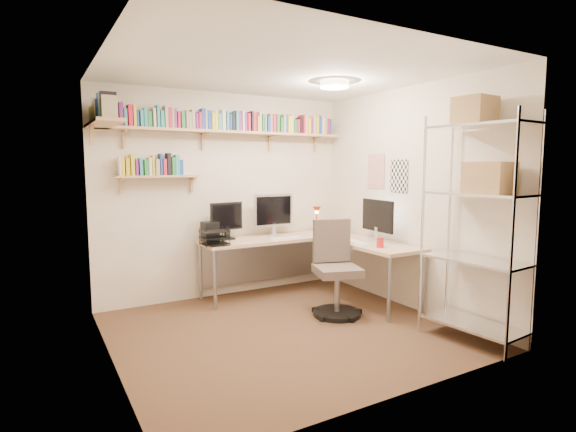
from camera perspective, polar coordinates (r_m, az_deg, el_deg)
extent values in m
plane|color=#4A351F|center=(4.58, -0.27, -14.31)|extent=(3.20, 3.20, 0.00)
cube|color=beige|center=(5.65, -7.83, 2.59)|extent=(3.20, 0.04, 2.50)
cube|color=beige|center=(3.78, -21.90, 0.34)|extent=(0.04, 3.00, 2.50)
cube|color=beige|center=(5.27, 15.02, 2.17)|extent=(0.04, 3.00, 2.50)
cube|color=beige|center=(3.09, 13.60, -0.63)|extent=(3.20, 0.04, 2.50)
cube|color=white|center=(4.37, -0.29, 18.03)|extent=(3.20, 3.00, 0.04)
cube|color=white|center=(5.66, 11.09, 5.58)|extent=(0.01, 0.30, 0.42)
cube|color=white|center=(5.36, 13.89, 4.94)|extent=(0.01, 0.28, 0.38)
cylinder|color=#FFEAC6|center=(4.90, 5.93, 16.25)|extent=(0.30, 0.30, 0.06)
cube|color=tan|center=(5.53, -7.46, 10.50)|extent=(3.05, 0.25, 0.03)
cube|color=tan|center=(4.73, -22.42, 10.79)|extent=(0.25, 1.00, 0.03)
cube|color=tan|center=(5.28, -16.07, 4.86)|extent=(0.95, 0.20, 0.02)
cube|color=tan|center=(5.25, -20.09, 9.63)|extent=(0.03, 0.20, 0.20)
cube|color=tan|center=(5.48, -10.65, 9.75)|extent=(0.03, 0.20, 0.20)
cube|color=tan|center=(5.84, -2.18, 9.64)|extent=(0.03, 0.20, 0.20)
cube|color=tan|center=(6.20, 3.64, 9.45)|extent=(0.03, 0.20, 0.20)
cube|color=teal|center=(5.16, -22.99, 11.62)|extent=(0.03, 0.12, 0.20)
cube|color=teal|center=(5.17, -22.52, 11.71)|extent=(0.03, 0.12, 0.21)
cube|color=beige|center=(5.18, -22.02, 11.67)|extent=(0.04, 0.12, 0.20)
cube|color=teal|center=(5.19, -21.57, 11.94)|extent=(0.03, 0.15, 0.25)
cube|color=#27763C|center=(5.19, -21.10, 11.67)|extent=(0.04, 0.12, 0.20)
cube|color=#70217E|center=(5.20, -20.52, 11.97)|extent=(0.04, 0.14, 0.25)
cube|color=teal|center=(5.20, -20.00, 11.63)|extent=(0.03, 0.13, 0.18)
cube|color=red|center=(5.22, -19.48, 11.90)|extent=(0.04, 0.14, 0.23)
cube|color=gold|center=(5.23, -18.95, 11.91)|extent=(0.03, 0.11, 0.23)
cube|color=#1C3E93|center=(5.23, -18.62, 11.64)|extent=(0.02, 0.12, 0.18)
cube|color=teal|center=(5.24, -18.16, 11.65)|extent=(0.03, 0.13, 0.18)
cube|color=teal|center=(5.25, -17.74, 11.78)|extent=(0.03, 0.14, 0.21)
cube|color=#27763C|center=(5.25, -17.23, 11.60)|extent=(0.04, 0.11, 0.17)
cube|color=beige|center=(5.27, -16.70, 11.82)|extent=(0.03, 0.13, 0.21)
cube|color=teal|center=(5.28, -16.28, 12.00)|extent=(0.03, 0.15, 0.24)
cube|color=teal|center=(5.29, -15.77, 11.70)|extent=(0.04, 0.12, 0.19)
cube|color=gray|center=(5.30, -15.30, 12.01)|extent=(0.04, 0.14, 0.24)
cube|color=red|center=(5.31, -14.90, 11.91)|extent=(0.03, 0.14, 0.23)
cube|color=gray|center=(5.32, -14.56, 11.94)|extent=(0.02, 0.14, 0.23)
cube|color=#70217E|center=(5.33, -14.25, 11.89)|extent=(0.03, 0.13, 0.22)
cube|color=red|center=(5.34, -13.80, 11.74)|extent=(0.03, 0.12, 0.19)
cube|color=#27763C|center=(5.35, -13.32, 11.73)|extent=(0.04, 0.13, 0.19)
cube|color=gray|center=(5.36, -12.84, 11.80)|extent=(0.02, 0.14, 0.21)
cube|color=gray|center=(5.37, -12.47, 11.73)|extent=(0.03, 0.12, 0.19)
cube|color=gray|center=(5.39, -12.08, 11.87)|extent=(0.04, 0.12, 0.22)
cube|color=#70217E|center=(5.40, -11.62, 11.65)|extent=(0.03, 0.11, 0.18)
cube|color=red|center=(5.41, -11.24, 11.74)|extent=(0.03, 0.13, 0.20)
cube|color=#1C3E93|center=(5.42, -10.88, 11.95)|extent=(0.03, 0.13, 0.24)
cube|color=gray|center=(5.44, -10.54, 11.94)|extent=(0.02, 0.14, 0.24)
cube|color=#1C3E93|center=(5.45, -10.11, 11.85)|extent=(0.04, 0.13, 0.22)
cube|color=gold|center=(5.46, -9.67, 11.73)|extent=(0.03, 0.15, 0.20)
cube|color=yellow|center=(5.48, -9.24, 11.79)|extent=(0.03, 0.12, 0.21)
cube|color=teal|center=(5.49, -8.82, 11.68)|extent=(0.04, 0.12, 0.19)
cube|color=beige|center=(5.51, -8.33, 11.92)|extent=(0.04, 0.13, 0.24)
cube|color=teal|center=(5.53, -7.88, 11.82)|extent=(0.03, 0.15, 0.22)
cube|color=#1C3E93|center=(5.54, -7.49, 11.69)|extent=(0.03, 0.13, 0.20)
cube|color=black|center=(5.56, -7.10, 11.77)|extent=(0.04, 0.12, 0.22)
cube|color=teal|center=(5.58, -6.70, 11.88)|extent=(0.03, 0.15, 0.24)
cube|color=#70217E|center=(5.59, -6.33, 11.75)|extent=(0.04, 0.12, 0.22)
cube|color=beige|center=(5.61, -5.91, 11.85)|extent=(0.03, 0.13, 0.24)
cube|color=#70217E|center=(5.62, -5.56, 11.76)|extent=(0.03, 0.12, 0.23)
cube|color=red|center=(5.64, -5.14, 11.73)|extent=(0.03, 0.11, 0.22)
cube|color=black|center=(5.66, -4.81, 11.84)|extent=(0.02, 0.15, 0.25)
cube|color=red|center=(5.67, -4.46, 11.77)|extent=(0.04, 0.12, 0.23)
cube|color=gold|center=(5.69, -4.04, 11.56)|extent=(0.02, 0.14, 0.19)
cube|color=beige|center=(5.71, -3.74, 11.82)|extent=(0.02, 0.12, 0.25)
cube|color=#27763C|center=(5.72, -3.41, 11.67)|extent=(0.03, 0.14, 0.22)
cube|color=gray|center=(5.74, -3.05, 11.52)|extent=(0.02, 0.11, 0.19)
cube|color=#1C3E93|center=(5.76, -2.70, 11.50)|extent=(0.04, 0.15, 0.19)
cube|color=gray|center=(5.78, -2.34, 11.68)|extent=(0.03, 0.11, 0.23)
cube|color=red|center=(5.79, -2.00, 11.63)|extent=(0.04, 0.14, 0.23)
cube|color=#27763C|center=(5.82, -1.53, 11.62)|extent=(0.04, 0.14, 0.23)
cube|color=#27763C|center=(5.84, -1.07, 11.41)|extent=(0.04, 0.15, 0.19)
cube|color=gray|center=(5.86, -0.73, 11.62)|extent=(0.03, 0.15, 0.23)
cube|color=#1C3E93|center=(5.88, -0.44, 11.59)|extent=(0.03, 0.13, 0.23)
cube|color=yellow|center=(5.90, -0.07, 11.49)|extent=(0.04, 0.13, 0.22)
cube|color=beige|center=(5.92, 0.29, 11.57)|extent=(0.03, 0.12, 0.24)
cube|color=#27763C|center=(5.94, 0.71, 11.26)|extent=(0.04, 0.11, 0.18)
cube|color=red|center=(5.97, 1.09, 11.27)|extent=(0.04, 0.11, 0.18)
cube|color=black|center=(5.99, 1.40, 11.38)|extent=(0.03, 0.14, 0.21)
cube|color=red|center=(6.01, 1.77, 11.53)|extent=(0.03, 0.15, 0.24)
cube|color=beige|center=(6.03, 2.05, 11.44)|extent=(0.03, 0.12, 0.23)
cube|color=yellow|center=(6.05, 2.41, 11.31)|extent=(0.03, 0.15, 0.21)
cube|color=#70217E|center=(6.07, 2.72, 11.29)|extent=(0.03, 0.12, 0.20)
cube|color=beige|center=(6.10, 3.07, 11.43)|extent=(0.03, 0.13, 0.24)
cube|color=gold|center=(6.12, 3.41, 11.41)|extent=(0.04, 0.15, 0.24)
cube|color=#1C3E93|center=(6.15, 3.78, 11.43)|extent=(0.04, 0.12, 0.25)
cube|color=beige|center=(6.17, 4.17, 11.29)|extent=(0.04, 0.15, 0.22)
cube|color=gray|center=(6.20, 4.55, 11.29)|extent=(0.04, 0.13, 0.23)
cube|color=red|center=(6.22, 4.87, 11.20)|extent=(0.02, 0.13, 0.21)
cube|color=#1C3E93|center=(6.24, 5.13, 11.17)|extent=(0.03, 0.12, 0.21)
cube|color=gray|center=(4.32, -21.71, 12.79)|extent=(0.13, 0.04, 0.20)
cube|color=black|center=(4.37, -21.82, 12.96)|extent=(0.14, 0.03, 0.23)
cube|color=#27763C|center=(4.40, -21.88, 12.90)|extent=(0.15, 0.02, 0.23)
cube|color=yellow|center=(4.43, -21.93, 12.76)|extent=(0.11, 0.03, 0.22)
cube|color=yellow|center=(4.47, -21.99, 12.46)|extent=(0.12, 0.02, 0.18)
cube|color=beige|center=(4.50, -22.06, 12.69)|extent=(0.13, 0.03, 0.23)
cube|color=gray|center=(4.54, -22.12, 12.43)|extent=(0.11, 0.04, 0.19)
cube|color=teal|center=(4.58, -22.20, 12.42)|extent=(0.12, 0.02, 0.20)
cube|color=#1C3E93|center=(4.62, -22.27, 12.66)|extent=(0.14, 0.03, 0.25)
cube|color=#1C3E93|center=(4.66, -22.33, 12.30)|extent=(0.15, 0.03, 0.20)
cube|color=beige|center=(4.70, -22.40, 12.35)|extent=(0.15, 0.04, 0.22)
cube|color=beige|center=(4.73, -22.45, 12.08)|extent=(0.12, 0.02, 0.18)
cube|color=yellow|center=(4.77, -22.52, 12.21)|extent=(0.15, 0.04, 0.21)
cube|color=gold|center=(4.81, -22.58, 12.18)|extent=(0.14, 0.03, 0.22)
cube|color=teal|center=(4.85, -22.64, 11.95)|extent=(0.12, 0.04, 0.19)
cube|color=gray|center=(4.89, -22.71, 11.84)|extent=(0.15, 0.03, 0.18)
cube|color=gray|center=(4.93, -22.77, 12.20)|extent=(0.14, 0.02, 0.25)
cube|color=#1C3E93|center=(4.96, -22.82, 12.05)|extent=(0.11, 0.04, 0.23)
cube|color=gold|center=(5.00, -22.88, 11.96)|extent=(0.12, 0.03, 0.22)
cube|color=teal|center=(5.04, -22.94, 11.89)|extent=(0.12, 0.03, 0.22)
cube|color=gold|center=(5.08, -22.99, 11.65)|extent=(0.14, 0.02, 0.18)
cube|color=#1C3E93|center=(5.11, -23.04, 11.64)|extent=(0.13, 0.04, 0.19)
cube|color=yellow|center=(5.16, -23.10, 11.55)|extent=(0.15, 0.04, 0.18)
cube|color=beige|center=(5.19, -20.60, 5.94)|extent=(0.03, 0.12, 0.20)
cube|color=yellow|center=(5.20, -20.27, 5.92)|extent=(0.03, 0.12, 0.20)
cube|color=gold|center=(5.21, -19.75, 5.90)|extent=(0.04, 0.12, 0.19)
cube|color=gold|center=(5.21, -19.22, 6.14)|extent=(0.04, 0.14, 0.23)
cube|color=#70217E|center=(5.22, -18.71, 5.87)|extent=(0.03, 0.11, 0.18)
cube|color=teal|center=(5.23, -18.22, 5.96)|extent=(0.04, 0.12, 0.19)
cube|color=#27763C|center=(5.24, -17.67, 5.88)|extent=(0.04, 0.15, 0.17)
cube|color=beige|center=(5.25, -17.19, 6.01)|extent=(0.03, 0.13, 0.19)
cube|color=gold|center=(5.26, -16.79, 6.18)|extent=(0.03, 0.11, 0.22)
cube|color=gray|center=(5.27, -16.35, 5.96)|extent=(0.04, 0.14, 0.18)
cube|color=#1C3E93|center=(5.28, -15.93, 6.31)|extent=(0.02, 0.14, 0.24)
cube|color=red|center=(5.29, -15.49, 6.01)|extent=(0.04, 0.14, 0.18)
cube|color=black|center=(5.30, -14.97, 6.37)|extent=(0.04, 0.13, 0.25)
cube|color=#27763C|center=(5.32, -14.46, 6.15)|extent=(0.04, 0.14, 0.20)
cube|color=teal|center=(5.33, -14.00, 6.29)|extent=(0.04, 0.13, 0.23)
cube|color=#1C3E93|center=(5.34, -13.52, 6.02)|extent=(0.04, 0.11, 0.18)
cube|color=#D2B188|center=(5.63, -1.74, -2.90)|extent=(1.87, 0.59, 0.04)
cube|color=#D2B188|center=(5.32, 10.45, -3.56)|extent=(0.59, 1.28, 0.04)
cylinder|color=gray|center=(5.13, -9.24, -8.07)|extent=(0.04, 0.04, 0.69)
cylinder|color=gray|center=(5.58, -11.04, -6.92)|extent=(0.04, 0.04, 0.69)
cylinder|color=gray|center=(6.44, 5.35, -5.05)|extent=(0.04, 0.04, 0.69)
cylinder|color=gray|center=(4.81, 12.70, -9.13)|extent=(0.04, 0.04, 0.69)
cylinder|color=gray|center=(5.15, 16.79, -8.22)|extent=(0.04, 0.04, 0.69)
cube|color=gray|center=(5.91, -2.90, -5.56)|extent=(1.77, 0.02, 0.54)
cube|color=silver|center=(5.72, -1.87, 0.71)|extent=(0.54, 0.03, 0.41)
cube|color=black|center=(5.70, -1.78, 0.70)|extent=(0.49, 0.00, 0.36)
cube|color=black|center=(5.45, -7.82, -0.03)|extent=(0.43, 0.03, 0.33)
cube|color=black|center=(5.40, 11.30, 0.05)|extent=(0.03, 0.57, 0.37)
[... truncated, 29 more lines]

